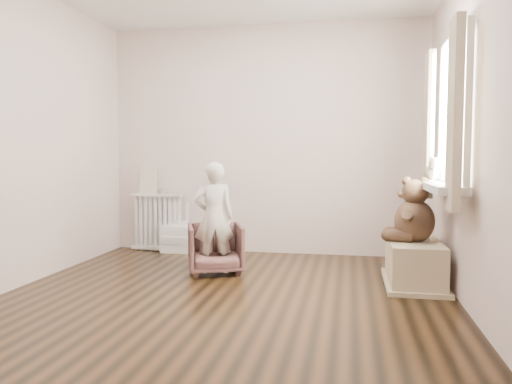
% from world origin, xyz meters
% --- Properties ---
extents(floor, '(3.60, 3.60, 0.01)m').
position_xyz_m(floor, '(0.00, 0.00, 0.00)').
color(floor, black).
rests_on(floor, ground).
extents(back_wall, '(3.60, 0.02, 2.60)m').
position_xyz_m(back_wall, '(0.00, 1.80, 1.30)').
color(back_wall, silver).
rests_on(back_wall, ground).
extents(front_wall, '(3.60, 0.02, 2.60)m').
position_xyz_m(front_wall, '(0.00, -1.80, 1.30)').
color(front_wall, silver).
rests_on(front_wall, ground).
extents(left_wall, '(0.02, 3.60, 2.60)m').
position_xyz_m(left_wall, '(-1.80, 0.00, 1.30)').
color(left_wall, silver).
rests_on(left_wall, ground).
extents(right_wall, '(0.02, 3.60, 2.60)m').
position_xyz_m(right_wall, '(1.80, 0.00, 1.30)').
color(right_wall, silver).
rests_on(right_wall, ground).
extents(window, '(0.03, 0.90, 1.10)m').
position_xyz_m(window, '(1.76, 0.30, 1.45)').
color(window, white).
rests_on(window, right_wall).
extents(window_sill, '(0.22, 1.10, 0.06)m').
position_xyz_m(window_sill, '(1.67, 0.30, 0.87)').
color(window_sill, silver).
rests_on(window_sill, right_wall).
extents(curtain_left, '(0.06, 0.26, 1.30)m').
position_xyz_m(curtain_left, '(1.65, -0.27, 1.39)').
color(curtain_left, '#C2B697').
rests_on(curtain_left, right_wall).
extents(curtain_right, '(0.06, 0.26, 1.30)m').
position_xyz_m(curtain_right, '(1.65, 0.87, 1.39)').
color(curtain_right, '#C2B697').
rests_on(curtain_right, right_wall).
extents(radiator, '(0.64, 0.12, 0.67)m').
position_xyz_m(radiator, '(-1.26, 1.68, 0.39)').
color(radiator, silver).
rests_on(radiator, floor).
extents(paper_doll, '(0.20, 0.02, 0.33)m').
position_xyz_m(paper_doll, '(-1.37, 1.68, 0.83)').
color(paper_doll, beige).
rests_on(paper_doll, radiator).
extents(tin_a, '(0.09, 0.09, 0.06)m').
position_xyz_m(tin_a, '(-1.21, 1.68, 0.70)').
color(tin_a, '#A59E8C').
rests_on(tin_a, radiator).
extents(toy_vanity, '(0.36, 0.26, 0.57)m').
position_xyz_m(toy_vanity, '(-1.00, 1.65, 0.28)').
color(toy_vanity, silver).
rests_on(toy_vanity, floor).
extents(armchair, '(0.65, 0.66, 0.47)m').
position_xyz_m(armchair, '(-0.29, 0.70, 0.24)').
color(armchair, brown).
rests_on(armchair, floor).
extents(child, '(0.44, 0.37, 1.04)m').
position_xyz_m(child, '(-0.29, 0.65, 0.54)').
color(child, silver).
rests_on(child, armchair).
extents(toy_bench, '(0.43, 0.82, 0.39)m').
position_xyz_m(toy_bench, '(1.52, 0.60, 0.20)').
color(toy_bench, beige).
rests_on(toy_bench, floor).
extents(teddy_bear, '(0.49, 0.41, 0.54)m').
position_xyz_m(teddy_bear, '(1.51, 0.58, 0.67)').
color(teddy_bear, '#342216').
rests_on(teddy_bear, toy_bench).
extents(plush_cat, '(0.24, 0.28, 0.21)m').
position_xyz_m(plush_cat, '(1.66, 0.63, 1.00)').
color(plush_cat, gray).
rests_on(plush_cat, window_sill).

